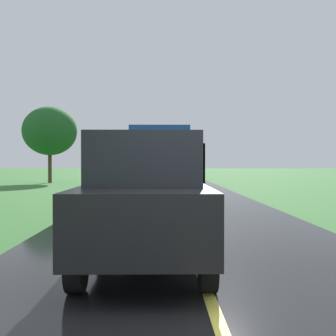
# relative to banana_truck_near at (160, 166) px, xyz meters

# --- Properties ---
(road_surface) EXTENTS (6.40, 120.00, 0.08)m
(road_surface) POSITION_rel_banana_truck_near_xyz_m (0.58, -10.46, -1.43)
(road_surface) COLOR black
(road_surface) RESTS_ON ground
(centre_line) EXTENTS (0.14, 108.00, 0.01)m
(centre_line) POSITION_rel_banana_truck_near_xyz_m (0.58, -10.46, -1.39)
(centre_line) COLOR #E0D64C
(centre_line) RESTS_ON road_surface
(banana_truck_near) EXTENTS (2.38, 5.82, 2.80)m
(banana_truck_near) POSITION_rel_banana_truck_near_xyz_m (0.00, 0.00, 0.00)
(banana_truck_near) COLOR #2D2D30
(banana_truck_near) RESTS_ON road_surface
(banana_truck_far) EXTENTS (2.38, 5.81, 2.80)m
(banana_truck_far) POSITION_rel_banana_truck_near_xyz_m (-0.15, 14.24, -0.01)
(banana_truck_far) COLOR #2D2D30
(banana_truck_far) RESTS_ON road_surface
(roadside_tree_near_left) EXTENTS (4.13, 4.13, 5.84)m
(roadside_tree_near_left) POSITION_rel_banana_truck_near_xyz_m (-8.48, 18.56, 2.50)
(roadside_tree_near_left) COLOR #4C3823
(roadside_tree_near_left) RESTS_ON ground
(following_car) EXTENTS (1.74, 4.10, 1.92)m
(following_car) POSITION_rel_banana_truck_near_xyz_m (-0.19, -8.06, -0.40)
(following_car) COLOR black
(following_car) RESTS_ON road_surface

